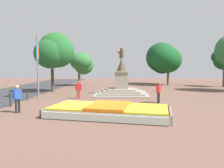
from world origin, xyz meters
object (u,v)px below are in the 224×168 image
Objects in this scene: banner_pole at (38,63)px; pedestrian_near_planter at (17,97)px; flower_planter at (109,111)px; pedestrian_crossing_plaza at (79,89)px; pedestrian_with_handbag at (159,91)px; statue_monument at (121,87)px; kerb_bollard_mid_b at (10,99)px; kerb_bollard_north at (27,96)px.

banner_pole reaches higher than pedestrian_near_planter.
pedestrian_crossing_plaza is at bearing 115.60° from flower_planter.
pedestrian_with_handbag reaches higher than flower_planter.
banner_pole reaches higher than statue_monument.
banner_pole is at bearing 82.26° from kerb_bollard_mid_b.
pedestrian_near_planter is (-6.35, -8.94, 0.24)m from statue_monument.
pedestrian_crossing_plaza is (-3.79, -2.84, 0.14)m from statue_monument.
banner_pole is 3.34× the size of pedestrian_with_handbag.
statue_monument is 3.08× the size of pedestrian_with_handbag.
statue_monument reaches higher than pedestrian_near_planter.
pedestrian_with_handbag is at bearing 10.75° from kerb_bollard_mid_b.
pedestrian_near_planter is 1.10× the size of pedestrian_crossing_plaza.
flower_planter is 10.19× the size of kerb_bollard_north.
pedestrian_crossing_plaza is at bearing 45.60° from kerb_bollard_mid_b.
pedestrian_near_planter is at bearing -156.72° from pedestrian_with_handbag.
statue_monument is 3.32× the size of pedestrian_crossing_plaza.
statue_monument reaches higher than pedestrian_with_handbag.
kerb_bollard_mid_b reaches higher than kerb_bollard_north.
pedestrian_near_planter is at bearing -72.04° from kerb_bollard_north.
flower_planter is 5.75m from pedestrian_near_planter.
pedestrian_with_handbag reaches higher than pedestrian_crossing_plaza.
banner_pole is 3.60× the size of pedestrian_crossing_plaza.
pedestrian_near_planter is 2.50m from kerb_bollard_mid_b.
banner_pole reaches higher than kerb_bollard_north.
pedestrian_with_handbag is (3.61, 4.43, 0.68)m from flower_planter.
banner_pole is 4.19m from pedestrian_crossing_plaza.
flower_planter is 4.38× the size of pedestrian_near_planter.
banner_pole reaches higher than pedestrian_with_handbag.
kerb_bollard_north is (-1.55, 4.77, -0.61)m from pedestrian_near_planter.
flower_planter is at bearing -18.35° from kerb_bollard_mid_b.
flower_planter is at bearing -129.17° from pedestrian_with_handbag.
pedestrian_crossing_plaza is 4.35m from kerb_bollard_north.
flower_planter is 4.80× the size of pedestrian_crossing_plaza.
banner_pole reaches higher than flower_planter.
pedestrian_with_handbag is 7.06m from pedestrian_crossing_plaza.
banner_pole is at bearing 136.92° from flower_planter.
pedestrian_near_planter reaches higher than flower_planter.
pedestrian_with_handbag is at bearing 50.83° from flower_planter.
banner_pole reaches higher than kerb_bollard_mid_b.
statue_monument is at bearing 36.90° from pedestrian_crossing_plaza.
kerb_bollard_mid_b is at bearing 161.65° from flower_planter.
pedestrian_crossing_plaza is 5.81m from kerb_bollard_mid_b.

